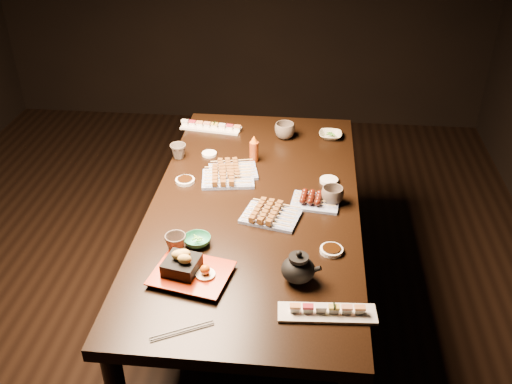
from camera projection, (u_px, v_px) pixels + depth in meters
The scene contains 23 objects.
ground at pixel (185, 321), 2.92m from camera, with size 5.00×5.00×0.00m, color black.
dining_table at pixel (255, 269), 2.69m from camera, with size 0.90×1.80×0.75m, color black.
sushi_platter_near at pixel (327, 310), 1.89m from camera, with size 0.33×0.09×0.04m, color white, non-canonical shape.
sushi_platter_far at pixel (211, 126), 3.10m from camera, with size 0.33×0.09×0.04m, color white, non-canonical shape.
yakitori_plate_center at pixel (233, 168), 2.69m from camera, with size 0.22×0.16×0.06m, color #828EB6, non-canonical shape.
yakitori_plate_right at pixel (271, 212), 2.37m from camera, with size 0.23×0.17×0.06m, color #828EB6, non-canonical shape.
yakitori_plate_left at pixel (228, 175), 2.63m from camera, with size 0.24×0.17×0.06m, color #828EB6, non-canonical shape.
tsukune_plate at pixel (315, 199), 2.46m from camera, with size 0.20×0.15×0.05m, color #828EB6, non-canonical shape.
edamame_bowl_green at pixel (197, 241), 2.22m from camera, with size 0.11×0.11×0.03m, color #2D8A62.
edamame_bowl_cream at pixel (330, 135), 3.01m from camera, with size 0.12×0.12×0.03m, color beige.
tempura_tray at pixel (191, 266), 2.04m from camera, with size 0.27×0.22×0.10m, color black, non-canonical shape.
teacup_near_left at pixel (176, 244), 2.17m from camera, with size 0.08×0.08×0.08m, color brown.
teacup_mid_right at pixel (332, 195), 2.46m from camera, with size 0.10×0.10×0.08m, color brown.
teacup_far_left at pixel (178, 151), 2.81m from camera, with size 0.08×0.08×0.07m, color brown.
teacup_far_right at pixel (285, 131), 3.00m from camera, with size 0.11×0.11×0.08m, color brown.
teapot at pixel (298, 266), 2.02m from camera, with size 0.14×0.14×0.12m, color black, non-canonical shape.
condiment_bottle at pixel (254, 148), 2.77m from camera, with size 0.04×0.04×0.14m, color maroon.
sauce_dish_west at pixel (185, 181), 2.63m from camera, with size 0.09×0.09×0.02m, color white.
sauce_dish_east at pixel (329, 180), 2.63m from camera, with size 0.08×0.08×0.01m, color white.
sauce_dish_se at pixel (331, 250), 2.18m from camera, with size 0.09×0.09×0.02m, color white.
sauce_dish_nw at pixel (209, 154), 2.85m from camera, with size 0.07×0.07×0.01m, color white.
chopsticks_near at pixel (182, 331), 1.83m from camera, with size 0.21×0.02×0.01m, color black, non-canonical shape.
chopsticks_se at pixel (311, 308), 1.92m from camera, with size 0.20×0.02×0.01m, color black, non-canonical shape.
Camera 1 is at (0.58, -2.08, 2.10)m, focal length 40.00 mm.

